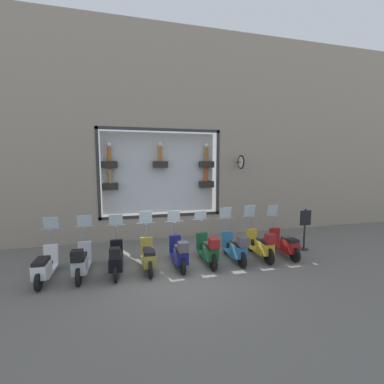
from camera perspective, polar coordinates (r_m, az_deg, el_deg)
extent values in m
plane|color=#66635E|center=(8.05, -3.10, -16.93)|extent=(120.00, 120.00, 0.00)
cube|color=gray|center=(16.01, 33.11, 9.62)|extent=(0.40, 15.46, 8.71)
cube|color=gray|center=(11.28, -6.79, -7.60)|extent=(0.40, 5.09, 0.92)
cube|color=gray|center=(11.47, -7.25, 24.01)|extent=(0.40, 5.09, 4.10)
cube|color=#2D2D33|center=(10.81, -6.93, 13.61)|extent=(0.04, 5.09, 0.12)
cube|color=#2D2D33|center=(10.96, -6.67, -5.23)|extent=(0.04, 5.09, 0.12)
cube|color=#2D2D33|center=(11.34, 5.76, 4.27)|extent=(0.04, 0.12, 3.69)
cube|color=#2D2D33|center=(10.69, -20.13, 3.76)|extent=(0.04, 0.12, 3.69)
cube|color=silver|center=(11.29, -7.19, 4.24)|extent=(0.04, 4.85, 3.45)
cube|color=#28231E|center=(11.52, 3.23, 6.15)|extent=(0.36, 0.61, 0.28)
cylinder|color=#B26B2D|center=(11.53, 3.24, 8.30)|extent=(0.16, 0.16, 0.58)
sphere|color=white|center=(11.54, 3.26, 10.27)|extent=(0.21, 0.21, 0.21)
cube|color=#28231E|center=(11.07, -7.07, 6.09)|extent=(0.36, 0.61, 0.28)
cylinder|color=#B26B2D|center=(11.07, -7.10, 8.37)|extent=(0.17, 0.17, 0.60)
sphere|color=white|center=(11.09, -7.13, 10.48)|extent=(0.22, 0.22, 0.22)
cube|color=#28231E|center=(10.99, -17.86, 5.82)|extent=(0.36, 0.61, 0.28)
cylinder|color=#B26B2D|center=(10.99, -17.94, 8.02)|extent=(0.16, 0.16, 0.56)
sphere|color=white|center=(11.01, -18.01, 10.00)|extent=(0.20, 0.20, 0.20)
cube|color=#28231E|center=(11.56, 3.20, 1.73)|extent=(0.36, 0.61, 0.28)
cylinder|color=#CC4C23|center=(11.53, 3.21, 3.90)|extent=(0.17, 0.17, 0.60)
sphere|color=beige|center=(11.52, 3.23, 5.91)|extent=(0.22, 0.22, 0.22)
cube|color=#28231E|center=(11.03, -17.70, 1.20)|extent=(0.36, 0.61, 0.28)
cylinder|color=#9E7F4C|center=(11.00, -17.78, 3.45)|extent=(0.16, 0.16, 0.59)
sphere|color=white|center=(10.99, -17.85, 5.54)|extent=(0.21, 0.21, 0.21)
cylinder|color=black|center=(11.54, 10.47, 6.56)|extent=(0.35, 0.05, 0.05)
torus|color=black|center=(11.39, 10.85, 6.55)|extent=(0.61, 0.07, 0.61)
cylinder|color=white|center=(11.39, 10.85, 6.55)|extent=(0.50, 0.03, 0.50)
cylinder|color=black|center=(10.21, 17.43, -10.65)|extent=(0.48, 0.09, 0.48)
cylinder|color=black|center=(9.18, 21.89, -12.80)|extent=(0.48, 0.09, 0.48)
cube|color=maroon|center=(9.69, 19.53, -11.74)|extent=(1.02, 0.38, 0.06)
cube|color=maroon|center=(9.33, 20.89, -11.15)|extent=(0.61, 0.35, 0.36)
cube|color=black|center=(9.27, 20.95, -9.79)|extent=(0.58, 0.31, 0.10)
cube|color=maroon|center=(10.03, 17.84, -9.20)|extent=(0.12, 0.37, 0.56)
cylinder|color=gray|center=(9.97, 17.73, -6.37)|extent=(0.20, 0.06, 0.45)
cylinder|color=gray|center=(9.98, 17.56, -5.09)|extent=(0.04, 0.61, 0.04)
cube|color=silver|center=(9.98, 17.48, -3.87)|extent=(0.10, 0.42, 0.41)
cylinder|color=black|center=(9.73, 12.77, -11.18)|extent=(0.54, 0.09, 0.54)
cylinder|color=black|center=(8.69, 16.72, -13.50)|extent=(0.54, 0.09, 0.54)
cube|color=gold|center=(9.21, 14.62, -12.36)|extent=(1.02, 0.38, 0.06)
cube|color=gold|center=(8.84, 15.87, -11.78)|extent=(0.61, 0.35, 0.36)
cube|color=black|center=(8.77, 15.91, -10.36)|extent=(0.58, 0.31, 0.10)
cube|color=gold|center=(9.57, 13.07, -9.64)|extent=(0.12, 0.37, 0.56)
cylinder|color=gray|center=(9.51, 12.96, -6.68)|extent=(0.20, 0.06, 0.45)
cylinder|color=gray|center=(9.52, 12.79, -5.33)|extent=(0.04, 0.61, 0.04)
cube|color=silver|center=(9.52, 12.71, -4.11)|extent=(0.10, 0.42, 0.39)
cube|color=maroon|center=(8.46, 17.04, -9.88)|extent=(0.28, 0.28, 0.28)
cylinder|color=black|center=(9.38, 7.56, -11.88)|extent=(0.50, 0.09, 0.50)
cylinder|color=black|center=(8.26, 11.06, -14.54)|extent=(0.50, 0.09, 0.50)
cube|color=teal|center=(8.82, 9.19, -13.21)|extent=(1.02, 0.39, 0.06)
cube|color=teal|center=(8.43, 10.26, -12.66)|extent=(0.61, 0.35, 0.36)
cube|color=black|center=(8.35, 10.30, -11.17)|extent=(0.58, 0.31, 0.10)
cube|color=teal|center=(9.19, 7.84, -10.31)|extent=(0.12, 0.37, 0.56)
cylinder|color=gray|center=(9.13, 7.72, -7.22)|extent=(0.20, 0.06, 0.45)
cylinder|color=gray|center=(9.14, 7.58, -5.82)|extent=(0.04, 0.60, 0.04)
cube|color=silver|center=(9.14, 7.50, -4.59)|extent=(0.10, 0.42, 0.38)
cube|color=#4C4C51|center=(8.03, 11.31, -10.74)|extent=(0.28, 0.28, 0.28)
cylinder|color=black|center=(9.07, 2.01, -12.38)|extent=(0.53, 0.09, 0.53)
cylinder|color=black|center=(7.93, 4.73, -15.25)|extent=(0.53, 0.09, 0.53)
cube|color=#19512D|center=(8.50, 3.27, -13.80)|extent=(1.02, 0.38, 0.06)
cube|color=#19512D|center=(8.09, 4.11, -13.29)|extent=(0.61, 0.35, 0.36)
cube|color=black|center=(8.02, 4.13, -11.75)|extent=(0.58, 0.31, 0.10)
cube|color=#19512D|center=(8.89, 2.19, -10.76)|extent=(0.12, 0.37, 0.56)
cylinder|color=gray|center=(8.82, 2.08, -7.56)|extent=(0.20, 0.06, 0.45)
cylinder|color=gray|center=(8.84, 1.95, -6.11)|extent=(0.04, 0.60, 0.04)
cube|color=silver|center=(8.84, 1.88, -5.14)|extent=(0.08, 0.42, 0.29)
cube|color=maroon|center=(7.68, 4.91, -11.32)|extent=(0.28, 0.28, 0.28)
cylinder|color=black|center=(8.89, -3.93, -12.94)|extent=(0.49, 0.09, 0.49)
cylinder|color=black|center=(7.69, -2.05, -16.13)|extent=(0.49, 0.09, 0.49)
cube|color=navy|center=(8.29, -3.07, -14.50)|extent=(1.02, 0.39, 0.06)
cube|color=navy|center=(7.87, -2.52, -14.03)|extent=(0.61, 0.35, 0.36)
cube|color=black|center=(7.79, -2.53, -12.45)|extent=(0.58, 0.31, 0.10)
cube|color=navy|center=(8.69, -3.81, -11.33)|extent=(0.12, 0.37, 0.56)
cylinder|color=gray|center=(8.61, -3.92, -8.06)|extent=(0.20, 0.06, 0.45)
cylinder|color=gray|center=(8.63, -4.02, -6.58)|extent=(0.04, 0.61, 0.04)
cube|color=silver|center=(8.63, -4.08, -5.32)|extent=(0.09, 0.42, 0.37)
cube|color=#4C4C51|center=(7.43, -1.99, -12.09)|extent=(0.28, 0.28, 0.28)
cylinder|color=black|center=(8.77, -10.07, -13.28)|extent=(0.49, 0.09, 0.49)
cylinder|color=black|center=(7.56, -9.26, -16.61)|extent=(0.49, 0.09, 0.49)
cube|color=olive|center=(8.17, -9.70, -14.90)|extent=(1.02, 0.38, 0.06)
cube|color=olive|center=(7.74, -9.48, -14.46)|extent=(0.61, 0.35, 0.36)
cube|color=black|center=(7.66, -9.52, -12.85)|extent=(0.58, 0.31, 0.10)
cube|color=olive|center=(8.57, -10.06, -11.65)|extent=(0.12, 0.37, 0.56)
cylinder|color=gray|center=(8.50, -10.16, -8.34)|extent=(0.20, 0.06, 0.45)
cylinder|color=gray|center=(8.51, -10.23, -6.83)|extent=(0.04, 0.60, 0.04)
cube|color=silver|center=(8.51, -10.28, -5.44)|extent=(0.10, 0.42, 0.40)
cylinder|color=black|center=(8.77, -16.32, -13.54)|extent=(0.47, 0.09, 0.47)
cylinder|color=black|center=(7.54, -16.62, -16.98)|extent=(0.47, 0.09, 0.47)
cube|color=black|center=(8.16, -16.45, -15.21)|extent=(1.02, 0.38, 0.06)
cube|color=black|center=(7.73, -16.60, -14.78)|extent=(0.61, 0.35, 0.36)
cube|color=black|center=(7.65, -16.65, -13.17)|extent=(0.58, 0.31, 0.10)
cube|color=black|center=(8.56, -16.41, -11.94)|extent=(0.12, 0.37, 0.56)
cylinder|color=gray|center=(8.49, -16.50, -8.63)|extent=(0.20, 0.06, 0.45)
cylinder|color=gray|center=(8.50, -16.53, -7.11)|extent=(0.04, 0.61, 0.04)
cube|color=silver|center=(8.50, -16.56, -5.93)|extent=(0.09, 0.42, 0.34)
cube|color=black|center=(7.28, -16.79, -12.87)|extent=(0.28, 0.28, 0.28)
cylinder|color=black|center=(8.84, -22.53, -13.52)|extent=(0.50, 0.09, 0.50)
cylinder|color=black|center=(7.64, -23.92, -16.83)|extent=(0.50, 0.09, 0.50)
cube|color=#B7BCC6|center=(8.24, -23.16, -15.14)|extent=(1.02, 0.38, 0.06)
cube|color=#B7BCC6|center=(7.82, -23.65, -14.70)|extent=(0.61, 0.35, 0.36)
cube|color=black|center=(7.74, -23.73, -13.11)|extent=(0.58, 0.31, 0.10)
cube|color=#B7BCC6|center=(8.64, -22.72, -11.91)|extent=(0.12, 0.37, 0.56)
cylinder|color=gray|center=(8.57, -22.80, -8.62)|extent=(0.20, 0.06, 0.45)
cylinder|color=gray|center=(8.59, -22.80, -7.12)|extent=(0.04, 0.61, 0.04)
cube|color=silver|center=(8.59, -22.81, -5.88)|extent=(0.09, 0.42, 0.36)
cube|color=black|center=(7.39, -24.20, -12.78)|extent=(0.28, 0.28, 0.28)
cylinder|color=black|center=(9.04, -28.51, -13.52)|extent=(0.45, 0.09, 0.45)
cylinder|color=black|center=(7.84, -30.95, -16.77)|extent=(0.45, 0.09, 0.45)
cube|color=silver|center=(8.44, -29.63, -15.10)|extent=(1.02, 0.38, 0.06)
cube|color=silver|center=(8.03, -30.43, -14.65)|extent=(0.61, 0.35, 0.36)
cube|color=black|center=(7.96, -30.52, -13.10)|extent=(0.58, 0.31, 0.10)
cube|color=silver|center=(8.83, -28.82, -11.96)|extent=(0.12, 0.37, 0.56)
cylinder|color=gray|center=(8.76, -28.89, -8.75)|extent=(0.20, 0.06, 0.45)
cylinder|color=gray|center=(8.78, -28.85, -7.28)|extent=(0.04, 0.61, 0.04)
cube|color=silver|center=(8.77, -28.86, -6.02)|extent=(0.09, 0.42, 0.37)
cylinder|color=#232326|center=(10.60, 23.55, -11.55)|extent=(0.36, 0.36, 0.02)
cylinder|color=#232326|center=(10.40, 23.74, -7.61)|extent=(0.07, 0.07, 1.52)
cube|color=black|center=(10.29, 23.92, -5.28)|extent=(0.03, 0.45, 0.55)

